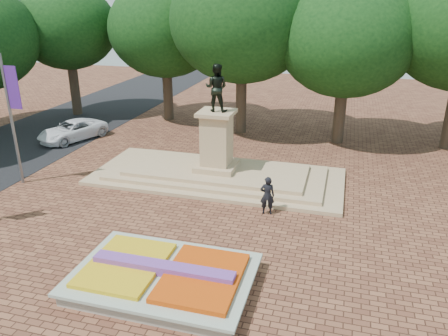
# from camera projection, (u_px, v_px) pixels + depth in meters

# --- Properties ---
(ground) EXTENTS (90.00, 90.00, 0.00)m
(ground) POSITION_uv_depth(u_px,v_px,m) (160.00, 252.00, 17.62)
(ground) COLOR brown
(ground) RESTS_ON ground
(flower_bed) EXTENTS (6.30, 4.30, 0.91)m
(flower_bed) POSITION_uv_depth(u_px,v_px,m) (164.00, 277.00, 15.43)
(flower_bed) COLOR gray
(flower_bed) RESTS_ON ground
(monument) EXTENTS (14.00, 6.00, 6.40)m
(monument) POSITION_uv_depth(u_px,v_px,m) (217.00, 164.00, 24.46)
(monument) COLOR tan
(monument) RESTS_ON ground
(tree_row_back) EXTENTS (44.80, 8.80, 10.43)m
(tree_row_back) POSITION_uv_depth(u_px,v_px,m) (289.00, 41.00, 30.70)
(tree_row_back) COLOR #36281D
(tree_row_back) RESTS_ON ground
(van) EXTENTS (3.97, 5.45, 1.38)m
(van) POSITION_uv_depth(u_px,v_px,m) (73.00, 130.00, 31.20)
(van) COLOR white
(van) RESTS_ON ground
(pedestrian) EXTENTS (0.75, 0.56, 1.88)m
(pedestrian) POSITION_uv_depth(u_px,v_px,m) (267.00, 195.00, 20.42)
(pedestrian) COLOR black
(pedestrian) RESTS_ON ground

